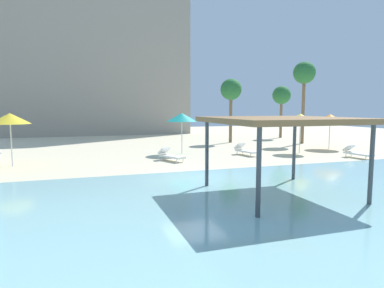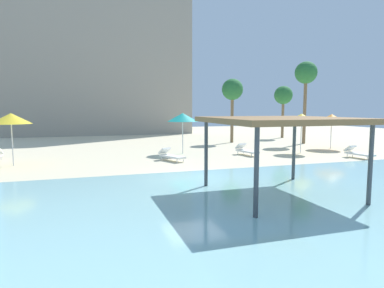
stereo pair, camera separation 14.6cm
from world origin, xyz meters
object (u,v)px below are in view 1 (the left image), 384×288
object	(u,v)px
palm_tree_0	(231,91)
palm_tree_3	(304,75)
shade_pavilion	(281,122)
lounge_chair_3	(245,150)
lounge_chair_0	(170,155)
beach_umbrella_yellow_0	(10,119)
beach_umbrella_teal_2	(182,117)
beach_umbrella_orange_4	(330,119)
lounge_chair_1	(356,152)
palm_tree_1	(282,96)
beach_umbrella_yellow_3	(300,118)

from	to	relation	value
palm_tree_0	palm_tree_3	bearing A→B (deg)	-26.37
shade_pavilion	lounge_chair_3	xyz separation A→B (m)	(3.62, 9.60, -2.26)
lounge_chair_0	palm_tree_3	size ratio (longest dim) A/B	0.28
beach_umbrella_yellow_0	lounge_chair_0	bearing A→B (deg)	-5.32
beach_umbrella_teal_2	beach_umbrella_orange_4	bearing A→B (deg)	-4.32
beach_umbrella_teal_2	lounge_chair_1	xyz separation A→B (m)	(9.78, -5.26, -2.14)
lounge_chair_3	palm_tree_1	world-z (taller)	palm_tree_1
palm_tree_0	palm_tree_3	xyz separation A→B (m)	(5.63, -2.79, 1.30)
palm_tree_3	lounge_chair_3	bearing A→B (deg)	-148.48
beach_umbrella_orange_4	lounge_chair_3	bearing A→B (deg)	-172.05
beach_umbrella_orange_4	palm_tree_1	world-z (taller)	palm_tree_1
beach_umbrella_yellow_0	beach_umbrella_yellow_3	distance (m)	17.85
palm_tree_0	beach_umbrella_orange_4	bearing A→B (deg)	-52.75
beach_umbrella_teal_2	lounge_chair_0	world-z (taller)	beach_umbrella_teal_2
lounge_chair_3	beach_umbrella_teal_2	bearing A→B (deg)	-127.90
beach_umbrella_yellow_0	beach_umbrella_orange_4	distance (m)	21.51
beach_umbrella_orange_4	palm_tree_3	xyz separation A→B (m)	(0.50, 3.96, 3.64)
beach_umbrella_yellow_0	beach_umbrella_yellow_3	bearing A→B (deg)	-0.73
shade_pavilion	lounge_chair_0	distance (m)	9.24
lounge_chair_0	palm_tree_0	world-z (taller)	palm_tree_0
beach_umbrella_yellow_3	palm_tree_0	size ratio (longest dim) A/B	0.47
palm_tree_1	beach_umbrella_teal_2	bearing A→B (deg)	-146.92
shade_pavilion	lounge_chair_0	xyz separation A→B (m)	(-1.71, 8.80, -2.26)
palm_tree_0	lounge_chair_0	bearing A→B (deg)	-132.51
beach_umbrella_yellow_0	beach_umbrella_yellow_3	world-z (taller)	beach_umbrella_yellow_0
beach_umbrella_orange_4	beach_umbrella_teal_2	bearing A→B (deg)	175.68
lounge_chair_0	lounge_chair_3	world-z (taller)	same
palm_tree_3	lounge_chair_1	bearing A→B (deg)	-104.82
lounge_chair_1	palm_tree_1	xyz separation A→B (m)	(3.77, 14.08, 4.03)
beach_umbrella_teal_2	palm_tree_3	xyz separation A→B (m)	(11.99, 3.09, 3.48)
shade_pavilion	beach_umbrella_orange_4	size ratio (longest dim) A/B	1.77
beach_umbrella_teal_2	lounge_chair_1	size ratio (longest dim) A/B	1.42
palm_tree_3	shade_pavilion	bearing A→B (deg)	-128.97
beach_umbrella_yellow_3	palm_tree_1	bearing A→B (deg)	62.65
shade_pavilion	beach_umbrella_teal_2	distance (m)	11.54
lounge_chair_1	palm_tree_3	world-z (taller)	palm_tree_3
beach_umbrella_orange_4	palm_tree_0	size ratio (longest dim) A/B	0.46
palm_tree_0	palm_tree_3	distance (m)	6.42
lounge_chair_1	beach_umbrella_yellow_3	bearing A→B (deg)	-153.49
beach_umbrella_orange_4	lounge_chair_1	world-z (taller)	beach_umbrella_orange_4
lounge_chair_0	palm_tree_1	size ratio (longest dim) A/B	0.36
beach_umbrella_yellow_0	palm_tree_0	world-z (taller)	palm_tree_0
beach_umbrella_teal_2	beach_umbrella_orange_4	size ratio (longest dim) A/B	1.05
beach_umbrella_teal_2	palm_tree_3	distance (m)	12.87
palm_tree_0	palm_tree_3	world-z (taller)	palm_tree_3
beach_umbrella_yellow_0	beach_umbrella_teal_2	xyz separation A→B (m)	(9.99, 1.96, -0.06)
beach_umbrella_yellow_0	lounge_chair_0	world-z (taller)	beach_umbrella_yellow_0
beach_umbrella_orange_4	lounge_chair_1	bearing A→B (deg)	-111.30
beach_umbrella_yellow_3	lounge_chair_0	size ratio (longest dim) A/B	1.38
lounge_chair_3	palm_tree_3	world-z (taller)	palm_tree_3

